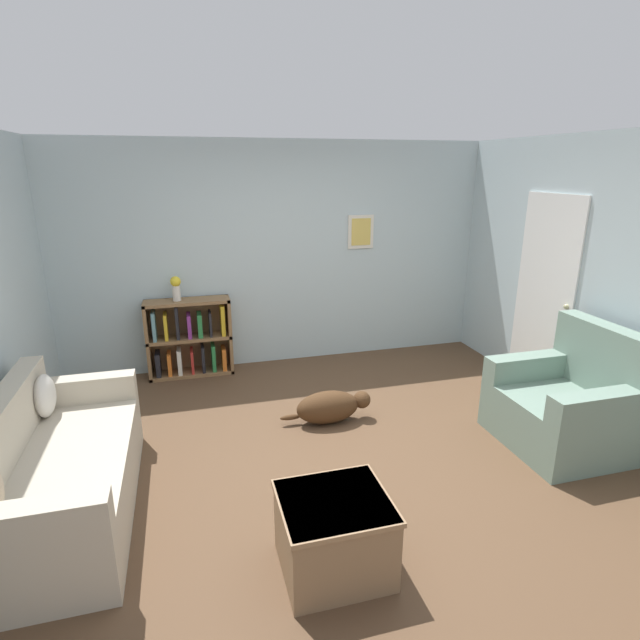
% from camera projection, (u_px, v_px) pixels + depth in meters
% --- Properties ---
extents(ground_plane, '(14.00, 14.00, 0.00)m').
position_uv_depth(ground_plane, '(333.00, 453.00, 4.18)').
color(ground_plane, brown).
extents(wall_back, '(5.60, 0.13, 2.60)m').
position_uv_depth(wall_back, '(279.00, 255.00, 5.87)').
color(wall_back, silver).
rests_on(wall_back, ground_plane).
extents(wall_right, '(0.16, 5.00, 2.60)m').
position_uv_depth(wall_right, '(605.00, 284.00, 4.46)').
color(wall_right, silver).
rests_on(wall_right, ground_plane).
extents(couch, '(0.84, 1.83, 0.86)m').
position_uv_depth(couch, '(56.00, 474.00, 3.35)').
color(couch, '#B7AD99').
rests_on(couch, ground_plane).
extents(bookshelf, '(0.94, 0.29, 0.88)m').
position_uv_depth(bookshelf, '(190.00, 339.00, 5.67)').
color(bookshelf, olive).
rests_on(bookshelf, ground_plane).
extents(recliner_chair, '(0.91, 1.00, 1.04)m').
position_uv_depth(recliner_chair, '(568.00, 405.00, 4.24)').
color(recliner_chair, gray).
rests_on(recliner_chair, ground_plane).
extents(coffee_table, '(0.64, 0.58, 0.48)m').
position_uv_depth(coffee_table, '(334.00, 533.00, 2.91)').
color(coffee_table, '#846647').
rests_on(coffee_table, ground_plane).
extents(dog, '(0.87, 0.28, 0.31)m').
position_uv_depth(dog, '(330.00, 407.00, 4.65)').
color(dog, '#472D19').
rests_on(dog, ground_plane).
extents(vase, '(0.11, 0.11, 0.27)m').
position_uv_depth(vase, '(176.00, 287.00, 5.45)').
color(vase, silver).
rests_on(vase, bookshelf).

